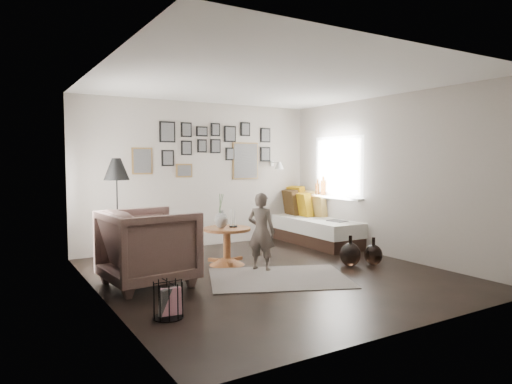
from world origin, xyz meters
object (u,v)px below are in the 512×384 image
vase (221,217)px  floor_lamp (117,173)px  pedestal_table (227,248)px  magazine_basket (168,300)px  daybed (314,225)px  child (261,232)px  demijohn_large (350,254)px  armchair (149,247)px  demijohn_small (373,255)px

vase → floor_lamp: 1.66m
pedestal_table → magazine_basket: pedestal_table is taller
daybed → magazine_basket: 4.59m
magazine_basket → child: (1.82, 1.19, 0.38)m
vase → child: bearing=-59.5°
demijohn_large → armchair: bearing=168.9°
pedestal_table → demijohn_small: size_ratio=1.70×
vase → demijohn_small: 2.33m
pedestal_table → floor_lamp: bearing=152.3°
armchair → magazine_basket: size_ratio=2.92×
magazine_basket → armchair: bearing=80.5°
floor_lamp → child: 2.27m
vase → demijohn_small: size_ratio=1.21×
vase → demijohn_small: (1.93, -1.18, -0.56)m
armchair → demijohn_small: (3.20, -0.68, -0.32)m
floor_lamp → demijohn_large: bearing=-31.3°
magazine_basket → demijohn_large: demijohn_large is taller
armchair → child: (1.61, -0.08, 0.07)m
vase → daybed: 2.50m
pedestal_table → magazine_basket: 2.34m
magazine_basket → child: child is taller
demijohn_small → vase: bearing=148.7°
pedestal_table → demijohn_large: size_ratio=1.55×
pedestal_table → demijohn_small: (1.85, -1.16, -0.10)m
vase → floor_lamp: (-1.34, 0.72, 0.66)m
pedestal_table → armchair: bearing=-160.5°
daybed → child: 2.43m
pedestal_table → armchair: 1.45m
armchair → vase: bearing=-73.7°
pedestal_table → floor_lamp: (-1.42, 0.74, 1.11)m
floor_lamp → armchair: bearing=-86.8°
pedestal_table → demijohn_small: bearing=-31.9°
magazine_basket → demijohn_large: 3.15m
daybed → demijohn_small: bearing=-100.6°
vase → child: child is taller
floor_lamp → demijohn_large: 3.62m
vase → floor_lamp: size_ratio=0.32×
floor_lamp → demijohn_small: floor_lamp is taller
pedestal_table → demijohn_large: bearing=-34.5°
daybed → armchair: daybed is taller
vase → magazine_basket: 2.37m
armchair → demijohn_large: 2.92m
armchair → floor_lamp: floor_lamp is taller
vase → demijohn_large: size_ratio=1.10×
demijohn_small → child: bearing=159.4°
floor_lamp → demijohn_large: (2.92, -1.78, -1.20)m
floor_lamp → demijohn_small: size_ratio=3.80×
floor_lamp → demijohn_large: floor_lamp is taller
daybed → child: size_ratio=1.99×
child → demijohn_small: bearing=-146.0°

